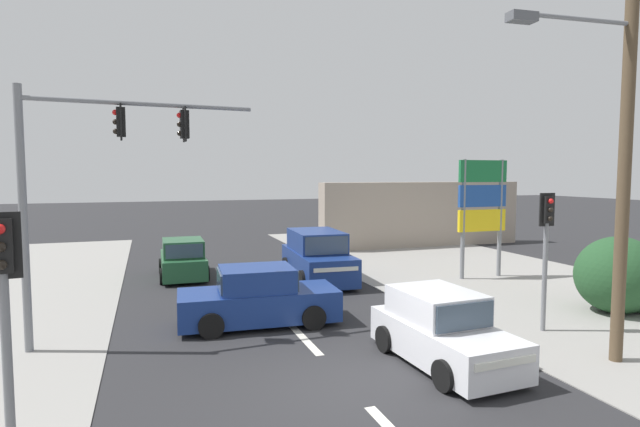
# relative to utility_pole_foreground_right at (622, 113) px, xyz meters

# --- Properties ---
(ground_plane) EXTENTS (140.00, 140.00, 0.00)m
(ground_plane) POSITION_rel_utility_pole_foreground_right_xyz_m (-5.78, 0.60, -5.29)
(ground_plane) COLOR #28282B
(lane_dash_mid) EXTENTS (0.20, 2.40, 0.01)m
(lane_dash_mid) POSITION_rel_utility_pole_foreground_right_xyz_m (-5.78, 3.60, -5.29)
(lane_dash_mid) COLOR silver
(lane_dash_mid) RESTS_ON ground
(lane_dash_far) EXTENTS (0.20, 2.40, 0.01)m
(lane_dash_far) POSITION_rel_utility_pole_foreground_right_xyz_m (-5.78, 8.60, -5.29)
(lane_dash_far) COLOR silver
(lane_dash_far) RESTS_ON ground
(kerb_right_verge) EXTENTS (10.00, 44.00, 0.02)m
(kerb_right_verge) POSITION_rel_utility_pole_foreground_right_xyz_m (3.22, 2.60, -5.28)
(kerb_right_verge) COLOR gray
(kerb_right_verge) RESTS_ON ground
(utility_pole_foreground_right) EXTENTS (3.78, 0.48, 9.86)m
(utility_pole_foreground_right) POSITION_rel_utility_pole_foreground_right_xyz_m (0.00, 0.00, 0.00)
(utility_pole_foreground_right) COLOR brown
(utility_pole_foreground_right) RESTS_ON ground
(traffic_signal_mast) EXTENTS (5.28, 0.54, 6.00)m
(traffic_signal_mast) POSITION_rel_utility_pole_foreground_right_xyz_m (-10.65, 4.85, -1.15)
(traffic_signal_mast) COLOR slate
(traffic_signal_mast) RESTS_ON ground
(pedestal_signal_right_kerb) EXTENTS (0.44, 0.29, 3.56)m
(pedestal_signal_right_kerb) POSITION_rel_utility_pole_foreground_right_xyz_m (0.20, 2.15, -2.88)
(pedestal_signal_right_kerb) COLOR slate
(pedestal_signal_right_kerb) RESTS_ON ground
(pedestal_signal_left_kerb) EXTENTS (0.44, 0.30, 3.56)m
(pedestal_signal_left_kerb) POSITION_rel_utility_pole_foreground_right_xyz_m (-11.05, -0.73, -2.88)
(pedestal_signal_left_kerb) COLOR slate
(pedestal_signal_left_kerb) RESTS_ON ground
(shopping_plaza_sign) EXTENTS (2.10, 0.16, 4.60)m
(shopping_plaza_sign) POSITION_rel_utility_pole_foreground_right_xyz_m (2.88, 8.27, -2.31)
(shopping_plaza_sign) COLOR slate
(shopping_plaza_sign) RESTS_ON ground
(roadside_bush) EXTENTS (2.58, 2.22, 2.23)m
(roadside_bush) POSITION_rel_utility_pole_foreground_right_xyz_m (3.64, 2.78, -4.24)
(roadside_bush) COLOR #234C28
(roadside_bush) RESTS_ON ground
(shopfront_wall_far) EXTENTS (12.00, 1.00, 3.60)m
(shopfront_wall_far) POSITION_rel_utility_pole_foreground_right_xyz_m (5.22, 16.60, -3.49)
(shopfront_wall_far) COLOR #A39384
(shopfront_wall_far) RESTS_ON ground
(sedan_crossing_left) EXTENTS (4.33, 2.08, 1.56)m
(sedan_crossing_left) POSITION_rel_utility_pole_foreground_right_xyz_m (-6.58, 5.14, -4.59)
(sedan_crossing_left) COLOR navy
(sedan_crossing_left) RESTS_ON ground
(hatchback_oncoming_near) EXTENTS (1.92, 3.71, 1.53)m
(hatchback_oncoming_near) POSITION_rel_utility_pole_foreground_right_xyz_m (-3.46, 1.15, -4.59)
(hatchback_oncoming_near) COLOR silver
(hatchback_oncoming_near) RESTS_ON ground
(suv_receding_far) EXTENTS (2.26, 4.63, 1.90)m
(suv_receding_far) POSITION_rel_utility_pole_foreground_right_xyz_m (-3.30, 9.86, -4.41)
(suv_receding_far) COLOR navy
(suv_receding_far) RESTS_ON ground
(hatchback_kerbside_parked) EXTENTS (1.81, 3.65, 1.53)m
(hatchback_kerbside_parked) POSITION_rel_utility_pole_foreground_right_xyz_m (-8.08, 12.13, -4.59)
(hatchback_kerbside_parked) COLOR #235633
(hatchback_kerbside_parked) RESTS_ON ground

